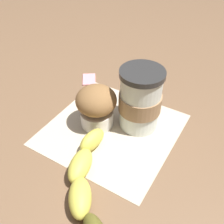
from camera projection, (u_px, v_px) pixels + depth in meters
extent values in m
plane|color=brown|center=(112.00, 130.00, 0.53)|extent=(3.00, 3.00, 0.00)
cube|color=beige|center=(112.00, 129.00, 0.53)|extent=(0.30, 0.30, 0.00)
cylinder|color=silver|center=(140.00, 101.00, 0.50)|extent=(0.08, 0.08, 0.12)
cylinder|color=#2D2D2D|center=(142.00, 73.00, 0.46)|extent=(0.08, 0.08, 0.01)
cylinder|color=#997551|center=(140.00, 102.00, 0.50)|extent=(0.08, 0.08, 0.04)
cylinder|color=white|center=(97.00, 117.00, 0.53)|extent=(0.07, 0.07, 0.03)
ellipsoid|color=olive|center=(96.00, 100.00, 0.50)|extent=(0.08, 0.08, 0.05)
ellipsoid|color=#D6CC4C|center=(92.00, 140.00, 0.48)|extent=(0.06, 0.04, 0.03)
ellipsoid|color=#D6CC4C|center=(80.00, 165.00, 0.44)|extent=(0.08, 0.06, 0.03)
ellipsoid|color=#D6CC4C|center=(80.00, 197.00, 0.39)|extent=(0.07, 0.08, 0.03)
cube|color=pink|center=(89.00, 79.00, 0.66)|extent=(0.06, 0.06, 0.01)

